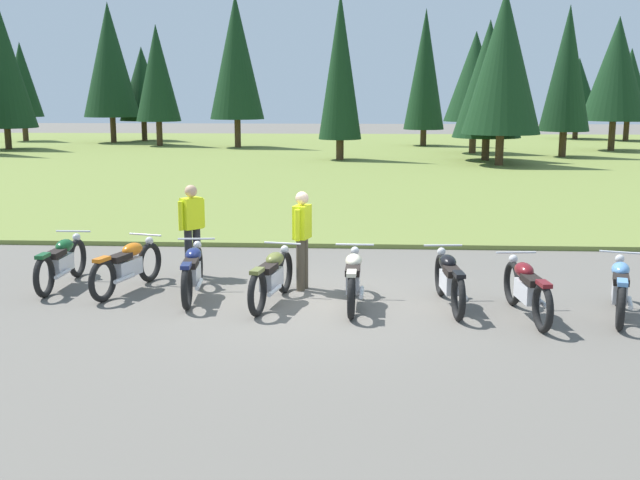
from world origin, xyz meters
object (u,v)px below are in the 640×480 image
(motorcycle_sky_blue, at_px, (620,288))
(rider_with_back_turned, at_px, (302,234))
(motorcycle_british_green, at_px, (62,262))
(motorcycle_orange, at_px, (128,265))
(motorcycle_black, at_px, (449,280))
(rider_in_hivis_vest, at_px, (192,225))
(motorcycle_maroon, at_px, (527,289))
(motorcycle_cream, at_px, (353,278))
(motorcycle_olive, at_px, (272,277))
(motorcycle_navy, at_px, (193,271))

(motorcycle_sky_blue, distance_m, rider_with_back_turned, 5.03)
(motorcycle_british_green, height_order, motorcycle_orange, same)
(motorcycle_black, distance_m, rider_in_hivis_vest, 4.77)
(motorcycle_maroon, distance_m, rider_with_back_turned, 3.77)
(motorcycle_black, relative_size, motorcycle_sky_blue, 1.03)
(motorcycle_british_green, bearing_deg, motorcycle_cream, -10.55)
(motorcycle_olive, bearing_deg, motorcycle_british_green, 166.75)
(motorcycle_navy, relative_size, motorcycle_maroon, 1.00)
(motorcycle_british_green, distance_m, motorcycle_navy, 2.47)
(rider_in_hivis_vest, bearing_deg, motorcycle_maroon, -22.39)
(motorcycle_black, xyz_separation_m, motorcycle_maroon, (1.08, -0.50, 0.00))
(motorcycle_british_green, bearing_deg, motorcycle_orange, -10.89)
(motorcycle_navy, xyz_separation_m, motorcycle_maroon, (5.17, -0.83, 0.00))
(motorcycle_cream, xyz_separation_m, motorcycle_black, (1.48, 0.01, 0.00))
(motorcycle_british_green, relative_size, rider_with_back_turned, 1.26)
(motorcycle_cream, bearing_deg, rider_with_back_turned, 132.23)
(rider_with_back_turned, bearing_deg, motorcycle_olive, -114.18)
(motorcycle_orange, relative_size, motorcycle_maroon, 0.98)
(motorcycle_british_green, distance_m, rider_in_hivis_vest, 2.31)
(motorcycle_navy, xyz_separation_m, motorcycle_cream, (2.61, -0.35, 0.00))
(motorcycle_navy, relative_size, rider_with_back_turned, 1.26)
(motorcycle_navy, bearing_deg, motorcycle_sky_blue, -6.16)
(motorcycle_navy, bearing_deg, motorcycle_british_green, 166.28)
(motorcycle_black, bearing_deg, motorcycle_british_green, 171.93)
(motorcycle_sky_blue, height_order, rider_with_back_turned, rider_with_back_turned)
(motorcycle_maroon, bearing_deg, rider_in_hivis_vest, 157.61)
(motorcycle_olive, bearing_deg, motorcycle_sky_blue, -4.55)
(motorcycle_british_green, height_order, rider_in_hivis_vest, rider_in_hivis_vest)
(motorcycle_olive, height_order, rider_with_back_turned, rider_with_back_turned)
(motorcycle_british_green, relative_size, motorcycle_olive, 1.01)
(motorcycle_navy, bearing_deg, motorcycle_black, -4.67)
(motorcycle_british_green, bearing_deg, motorcycle_black, -8.07)
(motorcycle_black, bearing_deg, motorcycle_orange, 172.59)
(rider_in_hivis_vest, relative_size, rider_with_back_turned, 1.00)
(motorcycle_cream, relative_size, motorcycle_black, 1.00)
(motorcycle_british_green, bearing_deg, motorcycle_sky_blue, -8.22)
(motorcycle_cream, bearing_deg, motorcycle_british_green, 169.45)
(motorcycle_navy, xyz_separation_m, motorcycle_sky_blue, (6.56, -0.71, 0.00))
(rider_in_hivis_vest, height_order, rider_with_back_turned, same)
(motorcycle_maroon, bearing_deg, motorcycle_navy, 170.83)
(motorcycle_british_green, bearing_deg, motorcycle_maroon, -10.62)
(motorcycle_sky_blue, bearing_deg, motorcycle_cream, 174.77)
(motorcycle_british_green, height_order, rider_with_back_turned, rider_with_back_turned)
(motorcycle_cream, distance_m, rider_with_back_turned, 1.40)
(motorcycle_sky_blue, xyz_separation_m, rider_with_back_turned, (-4.83, 1.32, 0.51))
(motorcycle_orange, relative_size, rider_in_hivis_vest, 1.23)
(motorcycle_black, bearing_deg, motorcycle_sky_blue, -8.61)
(motorcycle_orange, distance_m, motorcycle_cream, 3.85)
(motorcycle_black, relative_size, rider_with_back_turned, 1.26)
(motorcycle_maroon, bearing_deg, motorcycle_olive, 171.96)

